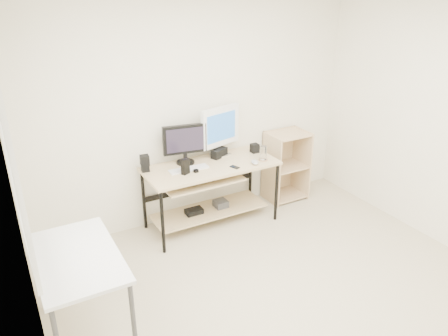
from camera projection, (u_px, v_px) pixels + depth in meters
room at (292, 172)px, 3.27m from camera, size 4.01×4.01×2.62m
desk at (209, 182)px, 4.93m from camera, size 1.50×0.65×0.75m
side_table at (78, 265)px, 3.29m from camera, size 0.60×1.00×0.75m
shelf_unit at (284, 165)px, 5.62m from camera, size 0.50×0.40×0.90m
black_monitor at (185, 142)px, 4.80m from camera, size 0.49×0.20×0.45m
white_imac at (220, 128)px, 4.99m from camera, size 0.54×0.19×0.58m
keyboard at (189, 169)px, 4.73m from camera, size 0.44×0.14×0.02m
mouse at (255, 162)px, 4.87m from camera, size 0.10×0.14×0.04m
center_speaker at (219, 153)px, 5.04m from camera, size 0.22×0.16×0.10m
speaker_left at (145, 163)px, 4.66m from camera, size 0.10×0.10×0.18m
speaker_right at (255, 148)px, 5.18m from camera, size 0.09×0.09×0.11m
audio_controller at (185, 166)px, 4.60m from camera, size 0.10×0.08×0.17m
volume_puck at (196, 171)px, 4.67m from camera, size 0.06×0.06×0.02m
smartphone at (235, 167)px, 4.79m from camera, size 0.09×0.12×0.01m
coaster at (263, 160)px, 4.98m from camera, size 0.11×0.11×0.01m
drinking_glass at (263, 153)px, 4.95m from camera, size 0.09×0.09×0.16m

